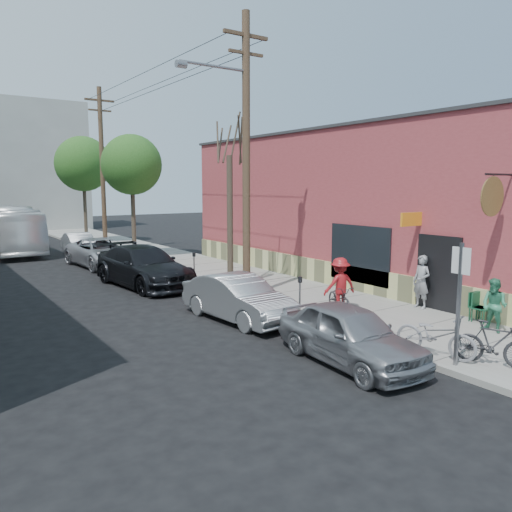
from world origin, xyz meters
TOP-DOWN VIEW (x-y plane):
  - ground at (0.00, 0.00)m, footprint 120.00×120.00m
  - sidewalk at (4.25, 11.00)m, footprint 4.50×58.00m
  - cafe_building at (8.99, 4.99)m, footprint 6.60×20.20m
  - sign_post at (2.35, -4.42)m, footprint 0.07×0.45m
  - parking_meter_near at (2.25, 0.97)m, footprint 0.14×0.14m
  - parking_meter_far at (2.25, 8.02)m, footprint 0.14×0.14m
  - utility_pole_near at (2.39, 4.28)m, footprint 3.57×0.28m
  - utility_pole_far at (2.45, 20.36)m, footprint 1.80×0.28m
  - tree_bare at (2.80, 5.97)m, footprint 0.24×0.24m
  - tree_leafy_mid at (2.80, 16.32)m, footprint 3.35×3.35m
  - tree_leafy_far at (2.80, 25.68)m, footprint 3.88×3.88m
  - patio_chair_a at (6.20, -2.72)m, footprint 0.54×0.54m
  - patio_chair_b at (6.20, -2.64)m, footprint 0.51×0.51m
  - patron_grey at (6.20, -0.56)m, footprint 0.48×0.68m
  - patron_green at (5.55, -3.47)m, footprint 0.59×0.75m
  - cyclist at (3.67, 0.67)m, footprint 1.24×0.86m
  - cyclist_bike at (3.67, 0.67)m, footprint 1.09×1.72m
  - parked_bike_a at (3.03, -4.92)m, footprint 1.11×1.76m
  - parked_bike_b at (2.50, -3.77)m, footprint 1.13×2.05m
  - car_0 at (0.75, -2.67)m, footprint 2.01×4.29m
  - car_1 at (0.65, 2.07)m, footprint 1.83×4.41m
  - car_2 at (0.35, 8.93)m, footprint 2.92×5.98m
  - car_3 at (0.55, 14.98)m, footprint 2.84×5.50m
  - car_4 at (0.80, 20.18)m, footprint 1.59×4.11m
  - bus at (-2.51, 24.12)m, footprint 2.56×10.57m

SIDE VIEW (x-z plane):
  - ground at x=0.00m, z-range 0.00..0.00m
  - sidewalk at x=4.25m, z-range 0.00..0.15m
  - cyclist_bike at x=3.67m, z-range 0.15..1.00m
  - patio_chair_a at x=6.20m, z-range 0.15..1.03m
  - patio_chair_b at x=6.20m, z-range 0.15..1.03m
  - parked_bike_b at x=2.50m, z-range 0.15..1.17m
  - parked_bike_a at x=3.03m, z-range 0.15..1.17m
  - car_4 at x=0.80m, z-range 0.00..1.34m
  - car_1 at x=0.65m, z-range 0.00..1.42m
  - car_0 at x=0.75m, z-range 0.00..1.42m
  - car_3 at x=0.55m, z-range 0.00..1.48m
  - car_2 at x=0.35m, z-range 0.00..1.68m
  - patron_green at x=5.55m, z-range 0.15..1.66m
  - parking_meter_near at x=2.25m, z-range 0.36..1.60m
  - parking_meter_far at x=2.25m, z-range 0.36..1.60m
  - cyclist at x=3.67m, z-range 0.15..1.91m
  - patron_grey at x=6.20m, z-range 0.15..1.93m
  - bus at x=-2.51m, z-range 0.00..2.94m
  - sign_post at x=2.35m, z-range 0.43..3.23m
  - tree_bare at x=2.80m, z-range 0.15..5.37m
  - cafe_building at x=8.99m, z-range 0.00..6.61m
  - tree_leafy_mid at x=2.80m, z-range 1.90..8.79m
  - utility_pole_far at x=2.45m, z-range 0.34..10.34m
  - utility_pole_near at x=2.39m, z-range 0.41..10.41m
  - tree_leafy_far at x=2.80m, z-range 1.96..9.49m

